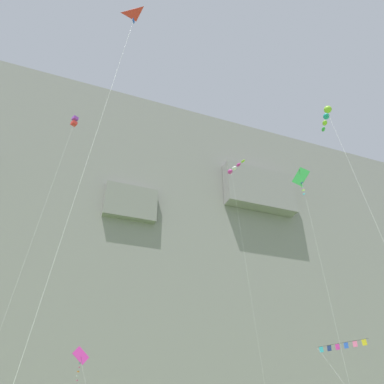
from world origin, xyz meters
TOP-DOWN VIEW (x-y plane):
  - cliff_face at (0.01, 66.28)m, footprint 180.00×29.94m
  - kite_windsock_low_right at (9.02, 10.65)m, footprint 3.00×6.66m
  - kite_box_front_field at (-11.63, 27.55)m, footprint 2.44×6.00m
  - kite_delta_far_right at (-8.20, 9.29)m, footprint 3.55×4.36m
  - kite_diamond_upper_left at (16.10, 23.64)m, footprint 1.86×3.94m
  - kite_windsock_mid_right at (11.63, 32.65)m, footprint 1.93×3.95m
  - kite_diamond_upper_right at (-6.50, 32.74)m, footprint 3.00×4.08m
  - kite_banner_low_left at (18.55, 25.23)m, footprint 2.51×8.16m

SIDE VIEW (x-z plane):
  - kite_diamond_upper_right at x=-6.50m, z-range 2.87..10.80m
  - kite_banner_low_left at x=18.55m, z-range 3.74..12.23m
  - kite_windsock_low_right at x=9.02m, z-range 11.64..35.99m
  - kite_delta_far_right at x=-8.20m, z-range 11.72..37.90m
  - kite_diamond_upper_left at x=16.10m, z-range 12.62..41.50m
  - kite_box_front_field at x=-11.63m, z-range 15.04..46.98m
  - cliff_face at x=0.01m, z-range 0.02..64.14m
  - kite_windsock_mid_right at x=11.63m, z-range 16.57..50.62m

